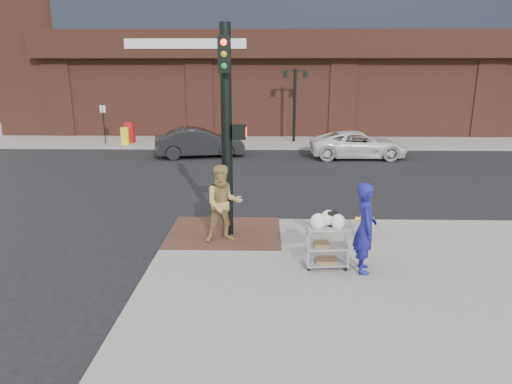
{
  "coord_description": "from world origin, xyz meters",
  "views": [
    {
      "loc": [
        0.44,
        -9.94,
        4.13
      ],
      "look_at": [
        0.2,
        0.75,
        1.25
      ],
      "focal_mm": 32.0,
      "sensor_mm": 36.0,
      "label": 1
    }
  ],
  "objects_px": {
    "sedan_dark": "(200,143)",
    "woman_blue": "(365,228)",
    "fire_hydrant": "(365,220)",
    "pedestrian_tan": "(223,204)",
    "traffic_signal_pole": "(227,127)",
    "utility_cart": "(327,242)",
    "minivan_white": "(358,145)",
    "lamp_post": "(295,97)"
  },
  "relations": [
    {
      "from": "fire_hydrant",
      "to": "sedan_dark",
      "type": "bearing_deg",
      "value": 116.27
    },
    {
      "from": "pedestrian_tan",
      "to": "lamp_post",
      "type": "bearing_deg",
      "value": 65.46
    },
    {
      "from": "traffic_signal_pole",
      "to": "woman_blue",
      "type": "xyz_separation_m",
      "value": [
        2.9,
        -2.07,
        -1.75
      ]
    },
    {
      "from": "pedestrian_tan",
      "to": "sedan_dark",
      "type": "xyz_separation_m",
      "value": [
        -2.24,
        11.61,
        -0.37
      ]
    },
    {
      "from": "traffic_signal_pole",
      "to": "minivan_white",
      "type": "xyz_separation_m",
      "value": [
        5.32,
        11.05,
        -2.19
      ]
    },
    {
      "from": "minivan_white",
      "to": "fire_hydrant",
      "type": "height_order",
      "value": "minivan_white"
    },
    {
      "from": "pedestrian_tan",
      "to": "traffic_signal_pole",
      "type": "bearing_deg",
      "value": 64.58
    },
    {
      "from": "woman_blue",
      "to": "minivan_white",
      "type": "distance_m",
      "value": 13.34
    },
    {
      "from": "traffic_signal_pole",
      "to": "utility_cart",
      "type": "bearing_deg",
      "value": -41.34
    },
    {
      "from": "utility_cart",
      "to": "pedestrian_tan",
      "type": "bearing_deg",
      "value": 147.22
    },
    {
      "from": "lamp_post",
      "to": "sedan_dark",
      "type": "relative_size",
      "value": 0.94
    },
    {
      "from": "minivan_white",
      "to": "utility_cart",
      "type": "relative_size",
      "value": 3.82
    },
    {
      "from": "lamp_post",
      "to": "traffic_signal_pole",
      "type": "distance_m",
      "value": 15.43
    },
    {
      "from": "pedestrian_tan",
      "to": "fire_hydrant",
      "type": "relative_size",
      "value": 1.97
    },
    {
      "from": "lamp_post",
      "to": "minivan_white",
      "type": "relative_size",
      "value": 0.87
    },
    {
      "from": "traffic_signal_pole",
      "to": "sedan_dark",
      "type": "bearing_deg",
      "value": 101.77
    },
    {
      "from": "woman_blue",
      "to": "pedestrian_tan",
      "type": "relative_size",
      "value": 1.0
    },
    {
      "from": "sedan_dark",
      "to": "minivan_white",
      "type": "xyz_separation_m",
      "value": [
        7.65,
        -0.1,
        -0.06
      ]
    },
    {
      "from": "woman_blue",
      "to": "traffic_signal_pole",
      "type": "bearing_deg",
      "value": 58.96
    },
    {
      "from": "lamp_post",
      "to": "pedestrian_tan",
      "type": "xyz_separation_m",
      "value": [
        -2.56,
        -15.69,
        -1.54
      ]
    },
    {
      "from": "woman_blue",
      "to": "fire_hydrant",
      "type": "height_order",
      "value": "woman_blue"
    },
    {
      "from": "woman_blue",
      "to": "sedan_dark",
      "type": "bearing_deg",
      "value": 26.0
    },
    {
      "from": "minivan_white",
      "to": "utility_cart",
      "type": "xyz_separation_m",
      "value": [
        -3.14,
        -12.96,
        0.06
      ]
    },
    {
      "from": "utility_cart",
      "to": "fire_hydrant",
      "type": "relative_size",
      "value": 1.28
    },
    {
      "from": "lamp_post",
      "to": "utility_cart",
      "type": "bearing_deg",
      "value": -90.99
    },
    {
      "from": "sedan_dark",
      "to": "pedestrian_tan",
      "type": "bearing_deg",
      "value": 178.21
    },
    {
      "from": "minivan_white",
      "to": "woman_blue",
      "type": "bearing_deg",
      "value": 168.87
    },
    {
      "from": "pedestrian_tan",
      "to": "minivan_white",
      "type": "relative_size",
      "value": 0.4
    },
    {
      "from": "sedan_dark",
      "to": "woman_blue",
      "type": "bearing_deg",
      "value": -171.13
    },
    {
      "from": "woman_blue",
      "to": "minivan_white",
      "type": "relative_size",
      "value": 0.4
    },
    {
      "from": "traffic_signal_pole",
      "to": "fire_hydrant",
      "type": "distance_m",
      "value": 3.97
    },
    {
      "from": "utility_cart",
      "to": "minivan_white",
      "type": "bearing_deg",
      "value": 76.37
    },
    {
      "from": "woman_blue",
      "to": "minivan_white",
      "type": "bearing_deg",
      "value": -6.03
    },
    {
      "from": "pedestrian_tan",
      "to": "sedan_dark",
      "type": "height_order",
      "value": "pedestrian_tan"
    },
    {
      "from": "pedestrian_tan",
      "to": "sedan_dark",
      "type": "distance_m",
      "value": 11.83
    },
    {
      "from": "minivan_white",
      "to": "sedan_dark",
      "type": "bearing_deg",
      "value": 88.55
    },
    {
      "from": "lamp_post",
      "to": "minivan_white",
      "type": "height_order",
      "value": "lamp_post"
    },
    {
      "from": "fire_hydrant",
      "to": "minivan_white",
      "type": "bearing_deg",
      "value": 79.82
    },
    {
      "from": "woman_blue",
      "to": "minivan_white",
      "type": "height_order",
      "value": "woman_blue"
    },
    {
      "from": "lamp_post",
      "to": "fire_hydrant",
      "type": "distance_m",
      "value": 15.61
    },
    {
      "from": "sedan_dark",
      "to": "minivan_white",
      "type": "relative_size",
      "value": 0.93
    },
    {
      "from": "sedan_dark",
      "to": "fire_hydrant",
      "type": "height_order",
      "value": "sedan_dark"
    }
  ]
}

